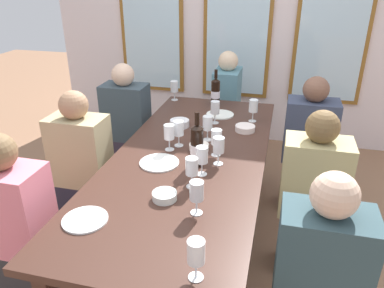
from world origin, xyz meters
name	(u,v)px	position (x,y,z in m)	size (l,w,h in m)	color
ground_plane	(190,247)	(0.00, 0.00, 0.00)	(12.00, 12.00, 0.00)	#8E6449
back_wall_with_windows	(239,7)	(0.00, 2.06, 1.45)	(4.14, 0.10, 2.90)	silver
dining_table	(190,165)	(0.00, 0.00, 0.67)	(0.94, 2.27, 0.74)	#40261E
white_plate_0	(220,114)	(0.06, 0.76, 0.74)	(0.22, 0.22, 0.01)	white
white_plate_1	(85,220)	(-0.31, -0.77, 0.74)	(0.21, 0.21, 0.01)	white
white_plate_2	(159,163)	(-0.15, -0.15, 0.74)	(0.24, 0.24, 0.01)	white
wine_bottle_0	(197,145)	(0.07, -0.11, 0.87)	(0.08, 0.08, 0.34)	black
wine_bottle_1	(215,92)	(-0.03, 1.00, 0.86)	(0.08, 0.08, 0.31)	black
tasting_bowl_0	(180,123)	(-0.19, 0.45, 0.77)	(0.14, 0.14, 0.05)	white
tasting_bowl_1	(245,128)	(0.29, 0.48, 0.76)	(0.14, 0.14, 0.04)	white
tasting_bowl_2	(164,196)	(0.00, -0.51, 0.76)	(0.13, 0.13, 0.04)	white
tasting_bowl_3	(199,147)	(0.04, 0.09, 0.76)	(0.13, 0.13, 0.04)	white
wine_glass_0	(192,168)	(0.11, -0.36, 0.86)	(0.07, 0.07, 0.17)	white
wine_glass_1	(202,156)	(0.13, -0.22, 0.86)	(0.07, 0.07, 0.17)	white
wine_glass_2	(197,192)	(0.19, -0.59, 0.86)	(0.07, 0.07, 0.17)	white
wine_glass_3	(219,146)	(0.20, -0.07, 0.86)	(0.07, 0.07, 0.17)	white
wine_glass_4	(174,87)	(-0.40, 1.03, 0.86)	(0.07, 0.07, 0.17)	white
wine_glass_5	(179,129)	(-0.10, 0.12, 0.86)	(0.07, 0.07, 0.17)	white
wine_glass_6	(208,124)	(0.06, 0.26, 0.86)	(0.07, 0.07, 0.17)	white
wine_glass_7	(215,108)	(0.05, 0.58, 0.86)	(0.07, 0.07, 0.17)	white
wine_glass_8	(253,106)	(0.33, 0.68, 0.86)	(0.07, 0.07, 0.17)	white
wine_glass_9	(169,133)	(-0.15, 0.05, 0.86)	(0.07, 0.07, 0.17)	white
wine_glass_10	(216,138)	(0.16, 0.04, 0.86)	(0.07, 0.07, 0.17)	white
wine_glass_11	(196,253)	(0.28, -1.00, 0.86)	(0.07, 0.07, 0.17)	white
seated_person_0	(17,235)	(-0.76, -0.72, 0.53)	(0.38, 0.24, 1.11)	#2D2C2F
seated_person_2	(83,172)	(-0.76, -0.02, 0.53)	(0.38, 0.24, 1.11)	#252432
seated_person_3	(311,201)	(0.76, -0.01, 0.53)	(0.38, 0.24, 1.11)	#23362C
seated_person_4	(127,129)	(-0.76, 0.77, 0.53)	(0.38, 0.24, 1.11)	#362D3D
seated_person_5	(307,150)	(0.76, 0.72, 0.53)	(0.38, 0.24, 1.11)	#332932
seated_person_6	(226,110)	(0.00, 1.48, 0.53)	(0.24, 0.38, 1.11)	#313731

